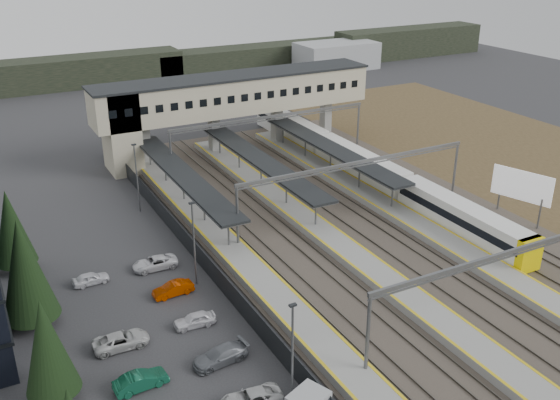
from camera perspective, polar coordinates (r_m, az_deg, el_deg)
ground at (r=53.18m, az=4.53°, el=-10.43°), size 220.00×220.00×0.00m
conifer_row at (r=41.38m, az=-19.74°, el=-14.91°), size 4.42×49.82×9.50m
lampposts at (r=48.58m, az=-4.20°, el=-7.93°), size 0.50×53.25×8.07m
fence at (r=53.77m, az=-4.26°, el=-8.73°), size 0.08×90.00×2.00m
rail_corridor at (r=61.19m, az=9.49°, el=-5.50°), size 34.00×90.00×0.92m
canopies at (r=75.65m, az=-1.75°, el=3.62°), size 23.10×30.00×3.28m
footbridge at (r=87.87m, az=-5.76°, el=9.07°), size 40.40×6.40×11.20m
gantries at (r=58.86m, az=13.09°, el=-0.82°), size 28.40×62.28×7.17m
train at (r=80.48m, az=7.46°, el=3.13°), size 2.65×55.34×3.34m
billboard at (r=72.55m, az=21.22°, el=1.11°), size 2.37×6.36×5.81m
treeline_far at (r=140.41m, az=-7.53°, el=12.33°), size 170.00×19.00×7.00m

